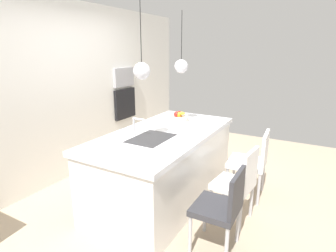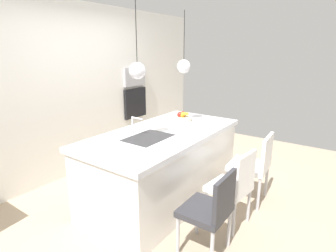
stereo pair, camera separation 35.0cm
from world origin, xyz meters
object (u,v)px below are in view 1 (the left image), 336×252
Objects in this scene: fruit_bowl at (179,117)px; chair_middle at (238,182)px; chair_far at (252,160)px; microwave at (123,77)px; chair_near at (222,205)px; oven at (125,104)px.

fruit_bowl reaches higher than chair_middle.
chair_middle is 0.98× the size of chair_far.
microwave is 2.79m from chair_far.
chair_near is (-1.19, -1.07, -0.48)m from fruit_bowl.
fruit_bowl is 1.34m from chair_middle.
microwave is 0.96× the size of oven.
chair_near is (-1.81, -2.56, -0.43)m from oven.
fruit_bowl reaches higher than chair_near.
chair_far is at bearing -0.33° from chair_middle.
chair_middle is (0.55, -0.00, 0.00)m from chair_near.
microwave is at bearing 63.67° from chair_middle.
chair_far is (0.00, -1.08, -0.45)m from fruit_bowl.
oven is 2.67m from chair_far.
chair_far is at bearing -103.67° from oven.
oven reaches higher than chair_middle.
chair_near is at bearing 179.70° from chair_far.
chair_middle is at bearing -116.33° from oven.
chair_middle is at bearing -120.77° from fruit_bowl.
chair_near is at bearing -125.35° from oven.
chair_far is at bearing -89.86° from fruit_bowl.
chair_far is (0.64, -0.00, 0.02)m from chair_middle.
oven reaches higher than fruit_bowl.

